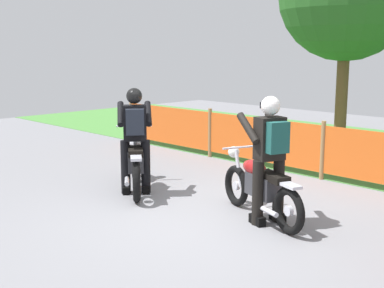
# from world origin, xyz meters

# --- Properties ---
(ground) EXTENTS (24.00, 24.00, 0.02)m
(ground) POSITION_xyz_m (0.00, 0.00, -0.01)
(ground) COLOR gray
(barrier_fence) EXTENTS (11.05, 0.08, 1.05)m
(barrier_fence) POSITION_xyz_m (0.00, 2.96, 0.54)
(barrier_fence) COLOR #997547
(barrier_fence) RESTS_ON ground
(motorcycle_lead) EXTENTS (1.84, 0.84, 0.91)m
(motorcycle_lead) POSITION_xyz_m (0.56, 0.46, 0.44)
(motorcycle_lead) COLOR black
(motorcycle_lead) RESTS_ON ground
(motorcycle_trailing) EXTENTS (1.73, 1.36, 0.99)m
(motorcycle_trailing) POSITION_xyz_m (-1.80, 0.18, 0.48)
(motorcycle_trailing) COLOR black
(motorcycle_trailing) RESTS_ON ground
(rider_lead) EXTENTS (0.77, 0.67, 1.69)m
(rider_lead) POSITION_xyz_m (0.75, 0.39, 0.95)
(rider_lead) COLOR black
(rider_lead) RESTS_ON ground
(rider_trailing) EXTENTS (0.78, 0.73, 1.69)m
(rider_trailing) POSITION_xyz_m (-1.62, 0.04, 0.95)
(rider_trailing) COLOR black
(rider_trailing) RESTS_ON ground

